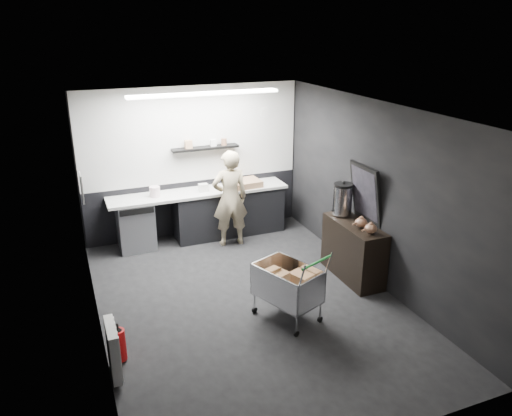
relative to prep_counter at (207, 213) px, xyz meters
name	(u,v)px	position (x,y,z in m)	size (l,w,h in m)	color
floor	(249,302)	(-0.14, -2.42, -0.46)	(5.50, 5.50, 0.00)	black
ceiling	(247,110)	(-0.14, -2.42, 2.24)	(5.50, 5.50, 0.00)	white
wall_back	(193,162)	(-0.14, 0.33, 0.89)	(5.50, 5.50, 0.00)	black
wall_front	(366,323)	(-0.14, -5.17, 0.89)	(5.50, 5.50, 0.00)	black
wall_left	(90,236)	(-2.14, -2.42, 0.89)	(5.50, 5.50, 0.00)	black
wall_right	(376,195)	(1.86, -2.42, 0.89)	(5.50, 5.50, 0.00)	black
kitchen_wall_panel	(192,135)	(-0.14, 0.31, 1.39)	(3.95, 0.02, 1.70)	silver
dado_panel	(195,207)	(-0.14, 0.31, 0.04)	(3.95, 0.02, 1.00)	black
floating_shelf	(205,148)	(0.06, 0.20, 1.16)	(1.20, 0.22, 0.04)	black
wall_clock	(266,113)	(1.26, 0.30, 1.69)	(0.20, 0.20, 0.03)	silver
poster	(82,188)	(-2.12, -1.12, 1.09)	(0.02, 0.30, 0.40)	white
poster_red_band	(81,183)	(-2.11, -1.12, 1.16)	(0.01, 0.22, 0.10)	red
radiator	(113,350)	(-2.08, -3.32, -0.11)	(0.10, 0.50, 0.60)	silver
ceiling_strip	(205,94)	(-0.14, -0.57, 2.21)	(2.40, 0.20, 0.04)	white
prep_counter	(207,213)	(0.00, 0.00, 0.00)	(3.20, 0.61, 0.90)	black
person	(230,198)	(0.29, -0.45, 0.40)	(0.62, 0.41, 1.71)	beige
shopping_cart	(287,286)	(0.20, -2.96, 0.02)	(0.86, 1.11, 1.01)	silver
sideboard	(353,243)	(1.63, -2.28, 0.11)	(0.50, 1.18, 1.77)	black
fire_extinguisher	(119,344)	(-1.99, -3.07, -0.22)	(0.15, 0.15, 0.49)	#B20B0D
cardboard_box	(244,183)	(0.70, -0.05, 0.50)	(0.57, 0.44, 0.11)	#9F7654
pink_tub	(155,192)	(-0.91, 0.00, 0.53)	(0.18, 0.18, 0.18)	silver
white_container	(203,188)	(-0.07, -0.05, 0.51)	(0.16, 0.12, 0.14)	silver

